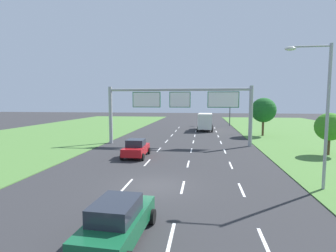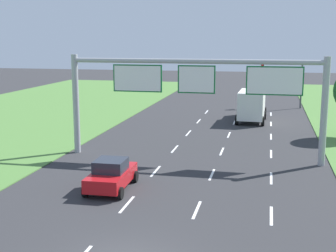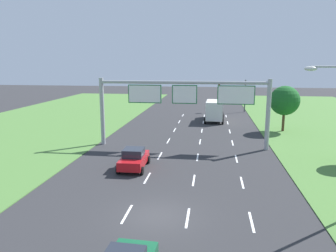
{
  "view_description": "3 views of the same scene",
  "coord_description": "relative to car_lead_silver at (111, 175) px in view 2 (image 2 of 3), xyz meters",
  "views": [
    {
      "loc": [
        2.91,
        -15.57,
        5.25
      ],
      "look_at": [
        -0.9,
        13.1,
        2.48
      ],
      "focal_mm": 28.0,
      "sensor_mm": 36.0,
      "label": 1
    },
    {
      "loc": [
        4.89,
        -15.1,
        8.13
      ],
      "look_at": [
        -1.57,
        14.79,
        2.34
      ],
      "focal_mm": 50.0,
      "sensor_mm": 36.0,
      "label": 2
    },
    {
      "loc": [
        2.94,
        -17.0,
        8.57
      ],
      "look_at": [
        -0.91,
        11.46,
        2.96
      ],
      "focal_mm": 35.0,
      "sensor_mm": 36.0,
      "label": 3
    }
  ],
  "objects": [
    {
      "name": "sign_gantry",
      "position": [
        3.5,
        7.44,
        4.13
      ],
      "size": [
        17.24,
        0.44,
        7.0
      ],
      "color": "#9EA0A5",
      "rests_on": "ground_plane"
    },
    {
      "name": "lane_dashes_slip",
      "position": [
        8.53,
        0.88,
        -0.81
      ],
      "size": [
        0.14,
        56.4,
        0.01
      ],
      "color": "white",
      "rests_on": "ground_plane"
    },
    {
      "name": "traffic_light_mast",
      "position": [
        9.94,
        32.96,
        3.05
      ],
      "size": [
        4.76,
        0.49,
        5.6
      ],
      "color": "#47494F",
      "rests_on": "ground_plane"
    },
    {
      "name": "box_truck",
      "position": [
        6.65,
        23.48,
        0.84
      ],
      "size": [
        2.85,
        7.18,
        3.06
      ],
      "rotation": [
        0.0,
        0.0,
        -0.03
      ],
      "color": "silver",
      "rests_on": "ground_plane"
    },
    {
      "name": "lane_dashes_inner_left",
      "position": [
        1.53,
        0.88,
        -0.81
      ],
      "size": [
        0.14,
        56.4,
        0.01
      ],
      "color": "white",
      "rests_on": "ground_plane"
    },
    {
      "name": "car_lead_silver",
      "position": [
        0.0,
        0.0,
        0.0
      ],
      "size": [
        2.18,
        4.1,
        1.68
      ],
      "rotation": [
        0.0,
        0.0,
        0.02
      ],
      "color": "red",
      "rests_on": "ground_plane"
    },
    {
      "name": "lane_dashes_inner_right",
      "position": [
        5.03,
        0.88,
        -0.81
      ],
      "size": [
        0.14,
        56.4,
        0.01
      ],
      "color": "white",
      "rests_on": "ground_plane"
    }
  ]
}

